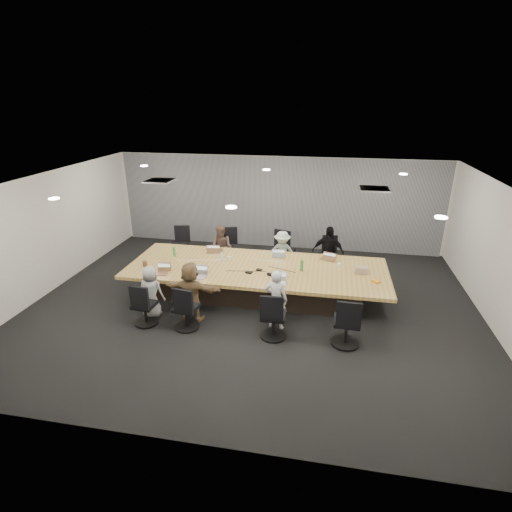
% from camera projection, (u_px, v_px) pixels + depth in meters
% --- Properties ---
extents(floor, '(10.00, 8.00, 0.00)m').
position_uv_depth(floor, '(253.00, 305.00, 9.12)').
color(floor, black).
rests_on(floor, ground).
extents(ceiling, '(10.00, 8.00, 0.00)m').
position_uv_depth(ceiling, '(252.00, 183.00, 8.08)').
color(ceiling, white).
rests_on(ceiling, wall_back).
extents(wall_back, '(10.00, 0.00, 2.80)m').
position_uv_depth(wall_back, '(277.00, 203.00, 12.25)').
color(wall_back, beige).
rests_on(wall_back, ground).
extents(wall_front, '(10.00, 0.00, 2.80)m').
position_uv_depth(wall_front, '(191.00, 359.00, 4.95)').
color(wall_front, beige).
rests_on(wall_front, ground).
extents(wall_left, '(0.00, 8.00, 2.80)m').
position_uv_depth(wall_left, '(46.00, 234.00, 9.45)').
color(wall_left, beige).
rests_on(wall_left, ground).
extents(wall_right, '(0.00, 8.00, 2.80)m').
position_uv_depth(wall_right, '(505.00, 264.00, 7.76)').
color(wall_right, beige).
rests_on(wall_right, ground).
extents(curtain, '(9.80, 0.04, 2.80)m').
position_uv_depth(curtain, '(277.00, 203.00, 12.18)').
color(curtain, gray).
rests_on(curtain, ground).
extents(conference_table, '(6.00, 2.20, 0.74)m').
position_uv_depth(conference_table, '(257.00, 280.00, 9.43)').
color(conference_table, '#30241D').
rests_on(conference_table, ground).
extents(chair_0, '(0.64, 0.64, 0.82)m').
position_uv_depth(chair_0, '(179.00, 248.00, 11.42)').
color(chair_0, black).
rests_on(chair_0, ground).
extents(chair_1, '(0.74, 0.74, 0.87)m').
position_uv_depth(chair_1, '(225.00, 250.00, 11.18)').
color(chair_1, black).
rests_on(chair_1, ground).
extents(chair_2, '(0.75, 0.75, 0.88)m').
position_uv_depth(chair_2, '(284.00, 254.00, 10.89)').
color(chair_2, black).
rests_on(chair_2, ground).
extents(chair_3, '(0.58, 0.58, 0.75)m').
position_uv_depth(chair_3, '(327.00, 259.00, 10.72)').
color(chair_3, black).
rests_on(chair_3, ground).
extents(chair_4, '(0.55, 0.55, 0.74)m').
position_uv_depth(chair_4, '(145.00, 308.00, 8.24)').
color(chair_4, black).
rests_on(chair_4, ground).
extents(chair_5, '(0.60, 0.60, 0.77)m').
position_uv_depth(chair_5, '(186.00, 311.00, 8.08)').
color(chair_5, black).
rests_on(chair_5, ground).
extents(chair_6, '(0.57, 0.57, 0.81)m').
position_uv_depth(chair_6, '(273.00, 319.00, 7.77)').
color(chair_6, black).
rests_on(chair_6, ground).
extents(chair_7, '(0.59, 0.59, 0.85)m').
position_uv_depth(chair_7, '(347.00, 325.00, 7.53)').
color(chair_7, black).
rests_on(chair_7, ground).
extents(person_1, '(0.70, 0.60, 1.25)m').
position_uv_depth(person_1, '(222.00, 248.00, 10.78)').
color(person_1, brown).
rests_on(person_1, ground).
extents(laptop_1, '(0.37, 0.28, 0.02)m').
position_uv_depth(laptop_1, '(216.00, 251.00, 10.24)').
color(laptop_1, '#8C6647').
rests_on(laptop_1, conference_table).
extents(person_2, '(0.80, 0.49, 1.19)m').
position_uv_depth(person_2, '(282.00, 253.00, 10.52)').
color(person_2, '#A2B0A4').
rests_on(person_2, ground).
extents(laptop_2, '(0.34, 0.24, 0.02)m').
position_uv_depth(laptop_2, '(280.00, 255.00, 9.96)').
color(laptop_2, '#B2B2B7').
rests_on(laptop_2, conference_table).
extents(person_3, '(0.85, 0.43, 1.40)m').
position_uv_depth(person_3, '(328.00, 252.00, 10.28)').
color(person_3, black).
rests_on(person_3, ground).
extents(laptop_3, '(0.37, 0.30, 0.02)m').
position_uv_depth(laptop_3, '(328.00, 258.00, 9.76)').
color(laptop_3, '#8C6647').
rests_on(laptop_3, conference_table).
extents(person_4, '(0.58, 0.40, 1.15)m').
position_uv_depth(person_4, '(151.00, 292.00, 8.48)').
color(person_4, '#9A9A9A').
rests_on(person_4, ground).
extents(laptop_4, '(0.34, 0.27, 0.02)m').
position_uv_depth(laptop_4, '(161.00, 274.00, 8.92)').
color(laptop_4, '#8C6647').
rests_on(laptop_4, conference_table).
extents(person_5, '(1.23, 0.45, 1.31)m').
position_uv_depth(person_5, '(191.00, 292.00, 8.30)').
color(person_5, brown).
rests_on(person_5, ground).
extents(laptop_5, '(0.31, 0.22, 0.02)m').
position_uv_depth(laptop_5, '(199.00, 277.00, 8.77)').
color(laptop_5, '#B2B2B7').
rests_on(laptop_5, conference_table).
extents(person_6, '(0.51, 0.38, 1.28)m').
position_uv_depth(person_6, '(276.00, 300.00, 8.00)').
color(person_6, silver).
rests_on(person_6, ground).
extents(laptop_6, '(0.32, 0.24, 0.02)m').
position_uv_depth(laptop_6, '(280.00, 283.00, 8.46)').
color(laptop_6, '#B2B2B7').
rests_on(laptop_6, conference_table).
extents(bottle_green_left, '(0.09, 0.09, 0.24)m').
position_uv_depth(bottle_green_left, '(174.00, 252.00, 9.88)').
color(bottle_green_left, '#388336').
rests_on(bottle_green_left, conference_table).
extents(bottle_green_right, '(0.09, 0.09, 0.26)m').
position_uv_depth(bottle_green_right, '(302.00, 266.00, 9.04)').
color(bottle_green_right, '#388336').
rests_on(bottle_green_right, conference_table).
extents(bottle_clear, '(0.09, 0.09, 0.24)m').
position_uv_depth(bottle_clear, '(222.00, 257.00, 9.54)').
color(bottle_clear, silver).
rests_on(bottle_clear, conference_table).
extents(cup_white_far, '(0.10, 0.10, 0.10)m').
position_uv_depth(cup_white_far, '(229.00, 258.00, 9.65)').
color(cup_white_far, white).
rests_on(cup_white_far, conference_table).
extents(cup_white_near, '(0.09, 0.09, 0.10)m').
position_uv_depth(cup_white_near, '(339.00, 265.00, 9.25)').
color(cup_white_near, white).
rests_on(cup_white_near, conference_table).
extents(mug_brown, '(0.13, 0.13, 0.12)m').
position_uv_depth(mug_brown, '(145.00, 264.00, 9.33)').
color(mug_brown, brown).
rests_on(mug_brown, conference_table).
extents(mic_left, '(0.17, 0.13, 0.03)m').
position_uv_depth(mic_left, '(249.00, 272.00, 8.97)').
color(mic_left, black).
rests_on(mic_left, conference_table).
extents(mic_right, '(0.14, 0.10, 0.03)m').
position_uv_depth(mic_right, '(259.00, 270.00, 9.11)').
color(mic_right, black).
rests_on(mic_right, conference_table).
extents(stapler, '(0.18, 0.10, 0.07)m').
position_uv_depth(stapler, '(271.00, 275.00, 8.81)').
color(stapler, black).
rests_on(stapler, conference_table).
extents(canvas_bag, '(0.27, 0.17, 0.15)m').
position_uv_depth(canvas_bag, '(361.00, 270.00, 8.95)').
color(canvas_bag, tan).
rests_on(canvas_bag, conference_table).
extents(snack_packet, '(0.20, 0.19, 0.04)m').
position_uv_depth(snack_packet, '(376.00, 281.00, 8.53)').
color(snack_packet, orange).
rests_on(snack_packet, conference_table).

